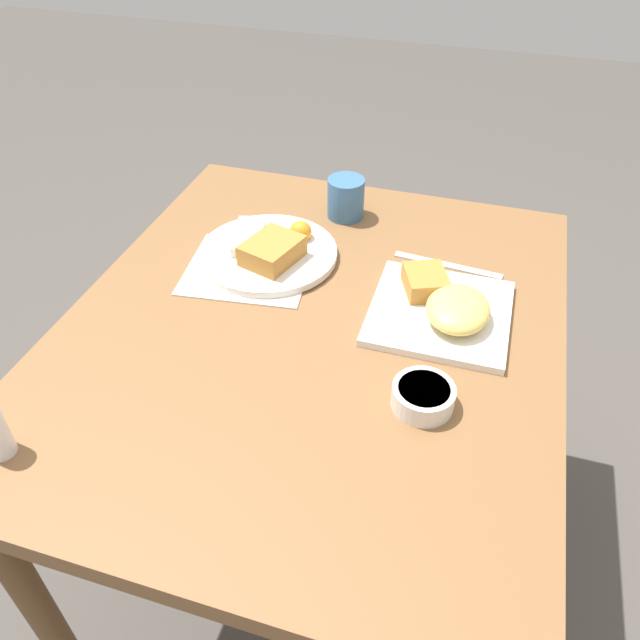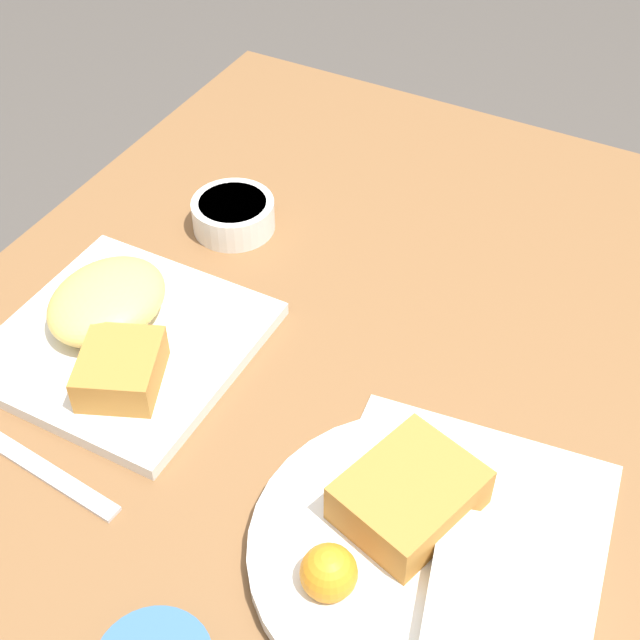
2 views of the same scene
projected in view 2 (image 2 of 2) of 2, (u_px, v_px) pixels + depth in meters
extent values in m
cube|color=brown|center=(350.00, 379.00, 0.86)|extent=(0.98, 0.83, 0.04)
cylinder|color=brown|center=(272.00, 278.00, 1.50)|extent=(0.05, 0.05, 0.67)
cube|color=beige|center=(464.00, 521.00, 0.73)|extent=(0.23, 0.25, 0.00)
cube|color=white|center=(125.00, 343.00, 0.86)|extent=(0.23, 0.23, 0.01)
ellipsoid|color=#EAC660|center=(107.00, 300.00, 0.86)|extent=(0.13, 0.10, 0.04)
cube|color=#B77A33|center=(121.00, 369.00, 0.80)|extent=(0.10, 0.10, 0.04)
cylinder|color=white|center=(417.00, 550.00, 0.70)|extent=(0.27, 0.27, 0.01)
cube|color=#B77A33|center=(409.00, 495.00, 0.70)|extent=(0.13, 0.11, 0.04)
cube|color=silver|center=(465.00, 585.00, 0.66)|extent=(0.13, 0.08, 0.02)
sphere|color=orange|center=(329.00, 573.00, 0.66)|extent=(0.04, 0.04, 0.04)
cylinder|color=white|center=(233.00, 215.00, 0.99)|extent=(0.09, 0.09, 0.04)
cylinder|color=beige|center=(232.00, 204.00, 0.98)|extent=(0.08, 0.08, 0.00)
cube|color=silver|center=(26.00, 459.00, 0.77)|extent=(0.04, 0.21, 0.00)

